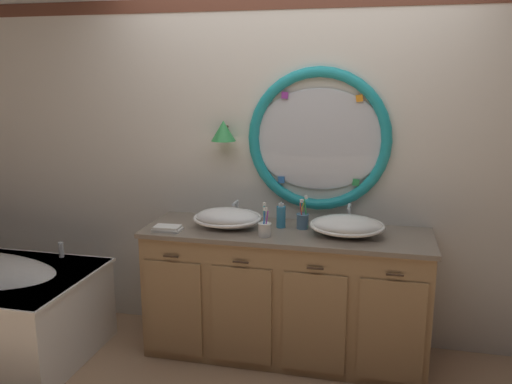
% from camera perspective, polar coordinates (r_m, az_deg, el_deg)
% --- Properties ---
extents(ground_plane, '(14.00, 14.00, 0.00)m').
position_cam_1_polar(ground_plane, '(3.55, 2.03, -18.94)').
color(ground_plane, tan).
extents(back_wall_assembly, '(6.40, 0.26, 2.60)m').
position_cam_1_polar(back_wall_assembly, '(3.64, 4.13, 3.95)').
color(back_wall_assembly, silver).
rests_on(back_wall_assembly, ground_plane).
extents(vanity_counter, '(1.87, 0.61, 0.87)m').
position_cam_1_polar(vanity_counter, '(3.58, 3.22, -10.84)').
color(vanity_counter, tan).
rests_on(vanity_counter, ground_plane).
extents(sink_basin_left, '(0.45, 0.45, 0.13)m').
position_cam_1_polar(sink_basin_left, '(3.47, -3.11, -2.84)').
color(sink_basin_left, white).
rests_on(sink_basin_left, vanity_counter).
extents(sink_basin_right, '(0.47, 0.47, 0.13)m').
position_cam_1_polar(sink_basin_right, '(3.34, 9.86, -3.63)').
color(sink_basin_right, white).
rests_on(sink_basin_right, vanity_counter).
extents(faucet_set_left, '(0.21, 0.12, 0.14)m').
position_cam_1_polar(faucet_set_left, '(3.69, -2.10, -2.12)').
color(faucet_set_left, silver).
rests_on(faucet_set_left, vanity_counter).
extents(faucet_set_right, '(0.23, 0.14, 0.16)m').
position_cam_1_polar(faucet_set_right, '(3.57, 10.09, -2.69)').
color(faucet_set_right, silver).
rests_on(faucet_set_right, vanity_counter).
extents(toothbrush_holder_left, '(0.09, 0.09, 0.22)m').
position_cam_1_polar(toothbrush_holder_left, '(3.29, 0.95, -3.97)').
color(toothbrush_holder_left, white).
rests_on(toothbrush_holder_left, vanity_counter).
extents(toothbrush_holder_right, '(0.09, 0.09, 0.23)m').
position_cam_1_polar(toothbrush_holder_right, '(3.46, 5.09, -3.05)').
color(toothbrush_holder_right, slate).
rests_on(toothbrush_holder_right, vanity_counter).
extents(soap_dispenser, '(0.06, 0.07, 0.17)m').
position_cam_1_polar(soap_dispenser, '(3.48, 2.74, -2.65)').
color(soap_dispenser, '#388EBC').
rests_on(soap_dispenser, vanity_counter).
extents(folded_hand_towel, '(0.18, 0.11, 0.03)m').
position_cam_1_polar(folded_hand_towel, '(3.46, -9.62, -3.93)').
color(folded_hand_towel, white).
rests_on(folded_hand_towel, vanity_counter).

